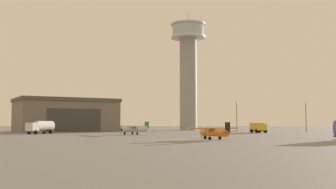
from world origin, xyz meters
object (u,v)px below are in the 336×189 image
at_px(control_tower, 188,64).
at_px(light_post_east, 237,114).
at_px(airplane_orange, 214,132).
at_px(airplane_silver, 134,129).
at_px(light_post_centre, 306,114).
at_px(truck_box_yellow, 258,127).
at_px(truck_fuel_tanker_white, 41,127).

bearing_deg(control_tower, light_post_east, -60.72).
height_order(airplane_orange, airplane_silver, airplane_silver).
bearing_deg(control_tower, light_post_centre, -37.58).
bearing_deg(light_post_centre, truck_box_yellow, -153.92).
height_order(truck_fuel_tanker_white, light_post_centre, light_post_centre).
relative_size(truck_fuel_tanker_white, truck_box_yellow, 1.05).
distance_m(truck_fuel_tanker_white, light_post_east, 52.55).
distance_m(airplane_orange, airplane_silver, 28.54).
height_order(control_tower, light_post_east, control_tower).
distance_m(airplane_orange, light_post_centre, 56.13).
distance_m(truck_box_yellow, light_post_centre, 16.57).
bearing_deg(airplane_orange, airplane_silver, -2.57).
bearing_deg(light_post_east, light_post_centre, -3.08).
xyz_separation_m(control_tower, light_post_centre, (32.21, -24.78, -17.84)).
distance_m(control_tower, light_post_centre, 44.38).
height_order(light_post_east, light_post_centre, light_post_east).
distance_m(control_tower, truck_box_yellow, 42.22).
bearing_deg(light_post_east, truck_box_yellow, -62.02).
xyz_separation_m(airplane_orange, airplane_silver, (-15.60, 23.90, 0.05)).
xyz_separation_m(airplane_orange, light_post_centre, (29.04, 47.90, 3.64)).
bearing_deg(truck_fuel_tanker_white, control_tower, 171.30).
relative_size(control_tower, airplane_orange, 4.90).
distance_m(truck_fuel_tanker_white, truck_box_yellow, 54.03).
bearing_deg(light_post_centre, control_tower, 142.42).
bearing_deg(truck_box_yellow, light_post_east, -160.80).
distance_m(airplane_orange, truck_fuel_tanker_white, 47.55).
relative_size(airplane_orange, truck_fuel_tanker_white, 1.21).
bearing_deg(airplane_silver, control_tower, -141.09).
height_order(control_tower, airplane_silver, control_tower).
bearing_deg(truck_box_yellow, truck_fuel_tanker_white, -85.56).
xyz_separation_m(airplane_orange, truck_box_yellow, (14.48, 40.77, 0.19)).
bearing_deg(light_post_centre, light_post_east, 176.92).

